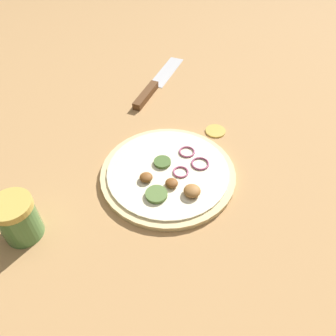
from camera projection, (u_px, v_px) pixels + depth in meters
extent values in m
plane|color=tan|center=(168.00, 175.00, 0.65)|extent=(3.00, 3.00, 0.00)
cylinder|color=beige|center=(168.00, 173.00, 0.65)|extent=(0.27, 0.27, 0.01)
cylinder|color=#EFE5C1|center=(168.00, 171.00, 0.64)|extent=(0.24, 0.24, 0.00)
cylinder|color=#47662D|center=(162.00, 162.00, 0.65)|extent=(0.03, 0.03, 0.01)
torus|color=#934266|center=(200.00, 164.00, 0.65)|extent=(0.04, 0.04, 0.00)
torus|color=#A34C70|center=(181.00, 172.00, 0.63)|extent=(0.03, 0.03, 0.00)
torus|color=#A34C70|center=(187.00, 152.00, 0.67)|extent=(0.03, 0.03, 0.00)
ellipsoid|color=#996633|center=(192.00, 191.00, 0.59)|extent=(0.03, 0.03, 0.02)
ellipsoid|color=brown|center=(147.00, 179.00, 0.62)|extent=(0.03, 0.03, 0.01)
cylinder|color=#567538|center=(156.00, 194.00, 0.59)|extent=(0.04, 0.04, 0.01)
ellipsoid|color=brown|center=(172.00, 183.00, 0.61)|extent=(0.02, 0.02, 0.01)
cube|color=silver|center=(167.00, 72.00, 0.93)|extent=(0.13, 0.16, 0.00)
cube|color=brown|center=(146.00, 95.00, 0.83)|extent=(0.09, 0.10, 0.02)
cylinder|color=#4C7F42|center=(19.00, 221.00, 0.53)|extent=(0.06, 0.06, 0.07)
cylinder|color=gold|center=(11.00, 206.00, 0.50)|extent=(0.07, 0.07, 0.01)
cylinder|color=gold|center=(216.00, 130.00, 0.74)|extent=(0.05, 0.05, 0.01)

